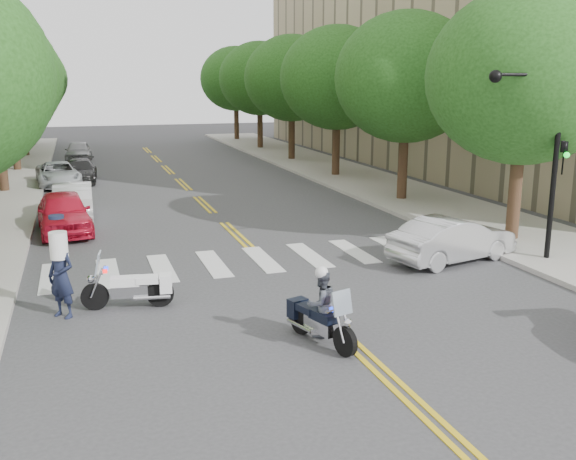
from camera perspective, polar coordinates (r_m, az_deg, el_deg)
name	(u,v)px	position (r m, az deg, el deg)	size (l,w,h in m)	color
ground	(344,337)	(14.20, 5.02, -9.44)	(140.00, 140.00, 0.00)	#38383A
sidewalk_right	(347,175)	(37.47, 5.23, 4.89)	(5.00, 60.00, 0.15)	#9E9991
tree_l_3	(9,78)	(42.18, -23.57, 12.27)	(6.40, 6.40, 8.45)	#382316
tree_l_4	(19,78)	(50.15, -22.77, 12.32)	(6.40, 6.40, 8.45)	#382316
tree_l_5	(27,79)	(58.14, -22.20, 12.35)	(6.40, 6.40, 8.45)	#382316
tree_r_0	(524,77)	(22.84, 20.27, 12.66)	(6.40, 6.40, 8.45)	#382316
tree_r_1	(406,78)	(29.57, 10.47, 13.18)	(6.40, 6.40, 8.45)	#382316
tree_r_2	(337,78)	(36.80, 4.39, 13.32)	(6.40, 6.40, 8.45)	#382316
tree_r_3	(292,78)	(44.31, 0.33, 13.33)	(6.40, 6.40, 8.45)	#382316
tree_r_4	(260,79)	(51.96, -2.54, 13.30)	(6.40, 6.40, 8.45)	#382316
tree_r_5	(236,79)	(59.70, -4.67, 13.26)	(6.40, 6.40, 8.45)	#382316
traffic_signal_pole	(544,141)	(20.29, 21.80, 7.37)	(2.82, 0.42, 6.00)	black
motorcycle_police	(320,309)	(13.60, 2.83, -7.01)	(0.93, 2.05, 1.71)	black
motorcycle_parked	(136,288)	(16.16, -13.37, -5.02)	(2.22, 0.71, 1.44)	black
officer_standing	(61,277)	(15.87, -19.51, -3.93)	(0.72, 0.47, 1.98)	#161C33
convertible	(453,239)	(20.27, 14.42, -0.81)	(1.47, 4.21, 1.39)	#BBBBBD
parked_car_a	(64,212)	(24.72, -19.30, 1.49)	(1.78, 4.42, 1.51)	red
parked_car_b	(73,202)	(26.95, -18.56, 2.36)	(1.49, 4.28, 1.41)	silver
parked_car_c	(58,174)	(35.87, -19.75, 4.70)	(2.10, 4.54, 1.26)	#B9BEC2
parked_car_d	(80,171)	(36.85, -18.00, 5.00)	(1.70, 4.18, 1.21)	black
parked_car_e	(78,151)	(46.27, -18.13, 6.66)	(1.66, 4.13, 1.41)	#A4A4A9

